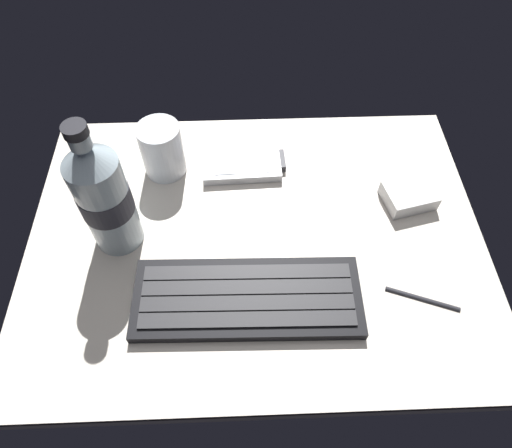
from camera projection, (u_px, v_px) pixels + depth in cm
name	position (u px, v px, depth cm)	size (l,w,h in cm)	color
ground_plane	(256.00, 241.00, 65.55)	(64.00, 48.00, 2.80)	beige
keyboard	(247.00, 298.00, 58.49)	(29.21, 11.57, 1.70)	black
handheld_device	(243.00, 163.00, 71.99)	(13.00, 8.04, 1.50)	silver
juice_cup	(162.00, 151.00, 69.02)	(6.40, 6.40, 8.50)	silver
water_bottle	(104.00, 196.00, 57.51)	(6.73, 6.73, 20.80)	silver
charger_block	(409.00, 196.00, 67.56)	(7.00, 5.60, 2.40)	white
stylus_pen	(423.00, 298.00, 58.96)	(0.70, 0.70, 9.50)	#26262B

